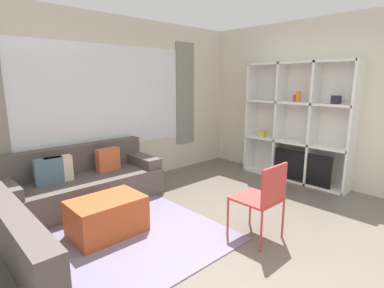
{
  "coord_description": "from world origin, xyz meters",
  "views": [
    {
      "loc": [
        -2.27,
        -1.2,
        1.71
      ],
      "look_at": [
        0.49,
        1.74,
        0.85
      ],
      "focal_mm": 28.0,
      "sensor_mm": 36.0,
      "label": 1
    }
  ],
  "objects": [
    {
      "name": "ground_plane",
      "position": [
        0.0,
        0.0,
        0.0
      ],
      "size": [
        16.0,
        16.0,
        0.0
      ],
      "primitive_type": "plane",
      "color": "#665B51"
    },
    {
      "name": "area_rug",
      "position": [
        -1.22,
        1.71,
        0.01
      ],
      "size": [
        2.95,
        2.37,
        0.01
      ],
      "primitive_type": "cube",
      "color": "slate",
      "rests_on": "ground_plane"
    },
    {
      "name": "shelving_unit",
      "position": [
        2.49,
        1.25,
        0.96
      ],
      "size": [
        0.35,
        1.87,
        2.01
      ],
      "color": "silver",
      "rests_on": "ground_plane"
    },
    {
      "name": "folding_chair",
      "position": [
        0.32,
        0.46,
        0.52
      ],
      "size": [
        0.44,
        0.46,
        0.86
      ],
      "rotation": [
        0.0,
        0.0,
        3.14
      ],
      "color": "#CC3D38",
      "rests_on": "ground_plane"
    },
    {
      "name": "ottoman",
      "position": [
        -0.84,
        1.72,
        0.21
      ],
      "size": [
        0.78,
        0.53,
        0.43
      ],
      "color": "#B74C23",
      "rests_on": "ground_plane"
    },
    {
      "name": "wall_right",
      "position": [
        2.67,
        1.58,
        1.35
      ],
      "size": [
        0.07,
        4.36,
        2.7
      ],
      "primitive_type": "cube",
      "color": "beige",
      "rests_on": "ground_plane"
    },
    {
      "name": "couch_main",
      "position": [
        -0.67,
        2.74,
        0.3
      ],
      "size": [
        2.14,
        0.82,
        0.79
      ],
      "color": "#564C47",
      "rests_on": "ground_plane"
    },
    {
      "name": "wall_back",
      "position": [
        0.0,
        3.19,
        1.36
      ],
      "size": [
        6.47,
        0.11,
        2.7
      ],
      "color": "beige",
      "rests_on": "ground_plane"
    }
  ]
}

